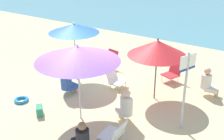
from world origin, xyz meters
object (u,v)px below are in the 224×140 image
umbrella_purple (78,54)px  umbrella_blue (74,28)px  beach_chair_c (173,72)px  beach_bag (40,110)px  beach_chair_e (114,133)px  person_a (208,82)px  swim_ring (21,100)px  beach_chair_a (110,60)px  person_c (67,81)px  person_d (82,139)px  beach_chair_b (115,79)px  umbrella_red (157,48)px  beach_chair_d (76,57)px  person_b (126,106)px  warning_sign (186,80)px

umbrella_purple → umbrella_blue: bearing=132.6°
beach_chair_c → beach_bag: (-2.17, -3.93, -0.22)m
beach_chair_e → person_a: size_ratio=0.64×
umbrella_purple → swim_ring: (-2.01, -0.27, -1.77)m
beach_chair_a → person_c: size_ratio=0.74×
person_c → person_d: person_c is taller
beach_chair_b → person_d: bearing=-74.4°
beach_chair_a → umbrella_red: bearing=75.8°
beach_chair_d → swim_ring: size_ratio=1.57×
person_b → beach_chair_c: bearing=-57.5°
beach_chair_a → beach_chair_b: size_ratio=1.19×
beach_chair_c → person_c: bearing=-19.2°
umbrella_purple → umbrella_red: bearing=60.8°
umbrella_blue → warning_sign: bearing=-11.2°
beach_chair_b → beach_chair_c: bearing=41.6°
warning_sign → person_a: bearing=109.2°
umbrella_purple → beach_chair_c: size_ratio=3.02×
person_d → warning_sign: warning_sign is taller
beach_chair_d → beach_bag: beach_chair_d is taller
beach_bag → person_d: bearing=-17.7°
beach_chair_b → beach_chair_d: size_ratio=0.87×
beach_chair_c → swim_ring: size_ratio=1.64×
umbrella_blue → swim_ring: bearing=-98.9°
person_a → swim_ring: 5.55m
person_b → beach_bag: size_ratio=3.14×
person_b → person_d: bearing=118.6°
umbrella_red → swim_ring: bearing=-143.7°
person_a → beach_bag: size_ratio=2.91×
umbrella_red → person_d: umbrella_red is taller
beach_chair_b → beach_chair_e: 2.87m
umbrella_purple → beach_chair_e: umbrella_purple is taller
beach_chair_e → person_d: 0.81m
beach_chair_d → umbrella_red: bearing=49.7°
warning_sign → swim_ring: (-4.38, -1.30, -1.28)m
warning_sign → umbrella_blue: bearing=-171.7°
umbrella_red → person_d: size_ratio=2.14×
person_b → person_c: (-2.19, 0.28, -0.02)m
person_b → umbrella_blue: bearing=7.4°
beach_chair_c → person_c: person_c is taller
beach_chair_d → person_c: bearing=6.2°
beach_chair_c → person_b: bearing=19.6°
umbrella_purple → person_d: umbrella_purple is taller
beach_chair_e → beach_bag: 2.36m
beach_chair_c → swim_ring: 4.88m
umbrella_red → beach_bag: size_ratio=6.06×
beach_chair_d → swim_ring: (0.52, -3.12, -0.25)m
swim_ring → warning_sign: bearing=16.5°
person_b → beach_bag: bearing=57.7°
person_c → warning_sign: size_ratio=0.47×
umbrella_red → person_a: (1.24, 1.05, -1.14)m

